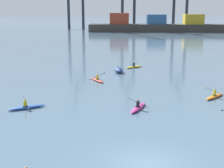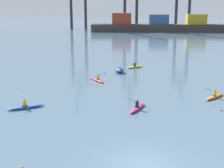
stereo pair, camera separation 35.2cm
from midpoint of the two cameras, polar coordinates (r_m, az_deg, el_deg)
The scene contains 8 objects.
ground_plane at distance 19.27m, azimuth 5.67°, elevation -14.08°, with size 800.00×800.00×0.00m, color slate.
container_barge at distance 131.22m, azimuth 7.65°, elevation 10.23°, with size 53.07×8.52×7.29m.
capsized_dinghy at distance 45.77m, azimuth 0.97°, elevation 2.48°, with size 1.66×2.78×0.76m.
kayak_magenta at distance 29.13m, azimuth 4.30°, elevation -4.13°, with size 2.04×3.38×1.05m.
kayak_orange at distance 34.36m, azimuth 17.42°, elevation -2.03°, with size 2.71×2.94×0.95m.
kayak_blue at distance 30.21m, azimuth -15.23°, elevation -3.93°, with size 3.24×2.22×1.05m.
kayak_red at distance 40.42m, azimuth -2.88°, elevation 0.79°, with size 2.14×3.28×1.01m.
kayak_yellow at distance 49.65m, azimuth 3.73°, elevation 3.09°, with size 2.93×2.72×0.98m.
Camera 1 is at (-1.42, -17.12, 8.79)m, focal length 51.70 mm.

